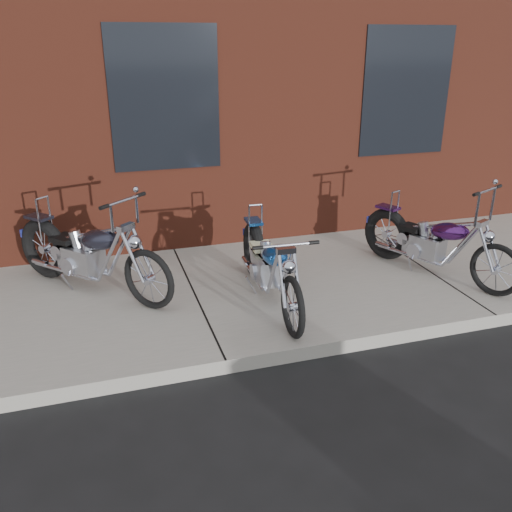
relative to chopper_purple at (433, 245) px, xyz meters
name	(u,v)px	position (x,y,z in m)	size (l,w,h in m)	color
ground	(226,374)	(-2.96, -1.18, -0.54)	(120.00, 120.00, 0.00)	black
sidewalk	(195,299)	(-2.96, 0.32, -0.47)	(22.00, 3.00, 0.15)	gray
chopper_purple	(433,245)	(0.00, 0.00, 0.00)	(0.97, 2.02, 1.22)	black
chopper_blue	(270,268)	(-2.18, -0.11, 0.00)	(0.53, 2.18, 0.95)	black
chopper_third	(89,256)	(-4.09, 0.75, 0.04)	(1.69, 1.83, 1.21)	black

